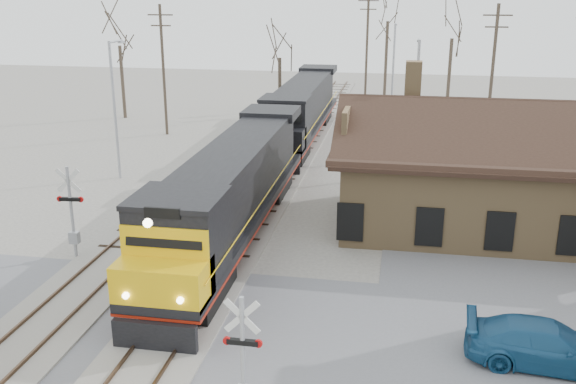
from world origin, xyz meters
name	(u,v)px	position (x,y,z in m)	size (l,w,h in m)	color
ground	(175,324)	(0.00, 0.00, 0.00)	(140.00, 140.00, 0.00)	#A6A196
road	(175,324)	(0.00, 0.00, 0.01)	(60.00, 9.00, 0.03)	slate
track_main	(264,194)	(0.00, 15.00, 0.07)	(3.40, 90.00, 0.24)	#A6A196
track_siding	(189,190)	(-4.50, 15.00, 0.07)	(3.40, 90.00, 0.24)	#A6A196
depot	(491,180)	(11.99, 12.00, 2.41)	(15.20, 9.31, 7.90)	#90724A
locomotive_lead	(230,193)	(0.00, 7.83, 2.41)	(3.08, 20.63, 4.58)	black
locomotive_trailing	(302,110)	(0.00, 28.73, 2.41)	(3.08, 20.63, 4.34)	black
crossbuck_near	(243,364)	(3.70, -4.70, 1.80)	(1.08, 0.28, 3.79)	#A5A8AD
crossbuck_far	(72,216)	(-6.31, 4.86, 1.95)	(1.19, 0.31, 4.17)	#A5A8AD
parked_car	(546,345)	(12.40, -0.36, 0.72)	(2.02, 4.98, 1.44)	navy
streetlight_a	(115,102)	(-9.59, 16.93, 4.71)	(0.25, 2.04, 8.36)	#A5A8AD
streetlight_b	(416,100)	(8.35, 21.00, 4.71)	(0.25, 2.04, 8.36)	#A5A8AD
streetlight_c	(393,67)	(6.60, 37.85, 4.72)	(0.25, 2.04, 8.38)	#A5A8AD
utility_pole_a	(163,68)	(-11.04, 29.01, 5.29)	(2.00, 0.24, 10.12)	#382D23
utility_pole_b	(367,47)	(3.80, 45.70, 5.66)	(2.00, 0.24, 10.86)	#382D23
utility_pole_c	(492,75)	(13.76, 28.94, 5.37)	(2.00, 0.24, 10.28)	#382D23
tree_a	(119,33)	(-17.22, 34.86, 7.46)	(4.28, 4.28, 10.48)	#382D23
tree_b	(280,48)	(-3.60, 38.59, 6.06)	(3.48, 3.48, 8.53)	#382D23
tree_c	(388,8)	(5.58, 50.92, 9.19)	(5.26, 5.26, 12.89)	#382D23
tree_d	(453,26)	(11.73, 43.13, 7.91)	(4.53, 4.53, 11.11)	#382D23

